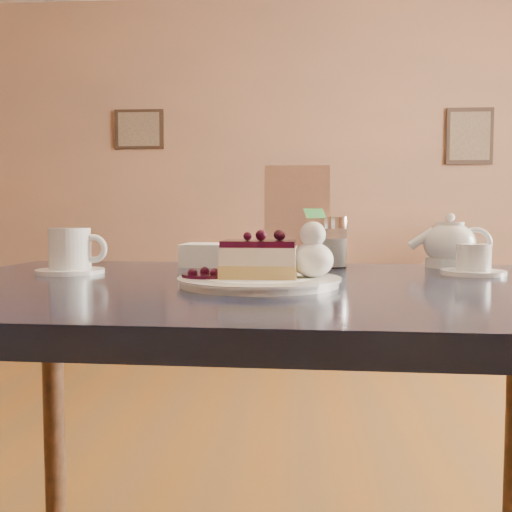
# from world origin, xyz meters

# --- Properties ---
(main_table) EXTENTS (1.16, 0.80, 0.71)m
(main_table) POSITION_xyz_m (0.04, 0.09, 0.64)
(main_table) COLOR black
(main_table) RESTS_ON ground
(dessert_plate) EXTENTS (0.24, 0.24, 0.01)m
(dessert_plate) POSITION_xyz_m (0.04, 0.04, 0.72)
(dessert_plate) COLOR white
(dessert_plate) RESTS_ON main_table
(cheesecake_slice) EXTENTS (0.12, 0.08, 0.06)m
(cheesecake_slice) POSITION_xyz_m (0.04, 0.04, 0.75)
(cheesecake_slice) COLOR tan
(cheesecake_slice) RESTS_ON dessert_plate
(whipped_cream) EXTENTS (0.06, 0.06, 0.06)m
(whipped_cream) POSITION_xyz_m (0.12, 0.04, 0.75)
(whipped_cream) COLOR white
(whipped_cream) RESTS_ON dessert_plate
(berry_sauce) EXTENTS (0.08, 0.08, 0.01)m
(berry_sauce) POSITION_xyz_m (-0.04, 0.04, 0.72)
(berry_sauce) COLOR black
(berry_sauce) RESTS_ON dessert_plate
(coffee_set) EXTENTS (0.13, 0.12, 0.08)m
(coffee_set) POSITION_xyz_m (-0.31, 0.20, 0.75)
(coffee_set) COLOR white
(coffee_set) RESTS_ON main_table
(tea_set) EXTENTS (0.16, 0.26, 0.10)m
(tea_set) POSITION_xyz_m (0.41, 0.34, 0.75)
(tea_set) COLOR white
(tea_set) RESTS_ON main_table
(menu_card) EXTENTS (0.13, 0.03, 0.21)m
(menu_card) POSITION_xyz_m (0.10, 0.36, 0.81)
(menu_card) COLOR #FAECB2
(menu_card) RESTS_ON main_table
(sugar_shaker) EXTENTS (0.06, 0.06, 0.10)m
(sugar_shaker) POSITION_xyz_m (0.18, 0.35, 0.76)
(sugar_shaker) COLOR white
(sugar_shaker) RESTS_ON main_table
(napkin_stack) EXTENTS (0.12, 0.12, 0.05)m
(napkin_stack) POSITION_xyz_m (-0.08, 0.37, 0.73)
(napkin_stack) COLOR white
(napkin_stack) RESTS_ON main_table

